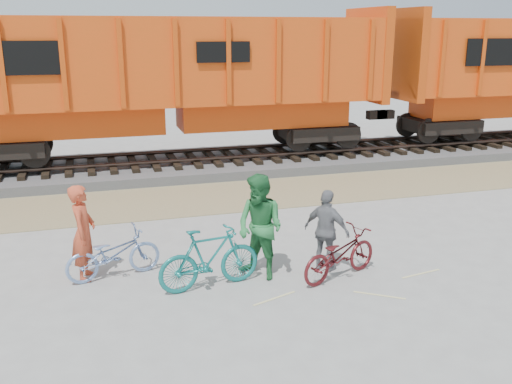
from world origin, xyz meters
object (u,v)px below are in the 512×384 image
bicycle_teal (209,258)px  person_man (260,227)px  bicycle_blue (113,254)px  person_woman (327,231)px  bicycle_maroon (340,254)px  person_solo (83,233)px  hopper_car_center (169,78)px

bicycle_teal → person_man: (1.00, 0.20, 0.42)m
bicycle_blue → person_woman: size_ratio=1.11×
bicycle_blue → bicycle_teal: bearing=-132.8°
bicycle_blue → person_man: bearing=-118.5°
bicycle_maroon → person_solo: person_solo is taller
bicycle_teal → bicycle_maroon: bearing=-105.2°
bicycle_maroon → person_man: bearing=50.2°
bicycle_blue → person_man: person_man is taller
bicycle_maroon → person_solo: 4.73m
bicycle_teal → person_man: 1.10m
bicycle_teal → bicycle_maroon: 2.42m
bicycle_teal → person_solo: person_solo is taller
bicycle_maroon → person_man: size_ratio=0.90×
bicycle_teal → person_man: person_man is taller
bicycle_maroon → person_solo: (-4.53, 1.31, 0.43)m
hopper_car_center → bicycle_blue: 8.79m
bicycle_maroon → person_solo: size_ratio=0.99×
person_solo → person_woman: size_ratio=1.13×
bicycle_teal → person_man: bearing=-87.8°
bicycle_blue → person_man: (2.62, -0.75, 0.52)m
bicycle_blue → bicycle_teal: bicycle_teal is taller
hopper_car_center → person_solo: bearing=-109.2°
hopper_car_center → person_woman: 9.32m
bicycle_maroon → person_woman: person_woman is taller
bicycle_teal → bicycle_maroon: size_ratio=1.06×
bicycle_maroon → person_man: (-1.40, 0.46, 0.52)m
hopper_car_center → bicycle_teal: (-0.66, -9.05, -2.44)m
person_solo → person_woman: 4.52m
bicycle_teal → person_solo: bearing=54.6°
bicycle_blue → hopper_car_center: bearing=-28.2°
person_man → bicycle_blue: bearing=-140.9°
person_woman → bicycle_teal: bearing=54.5°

